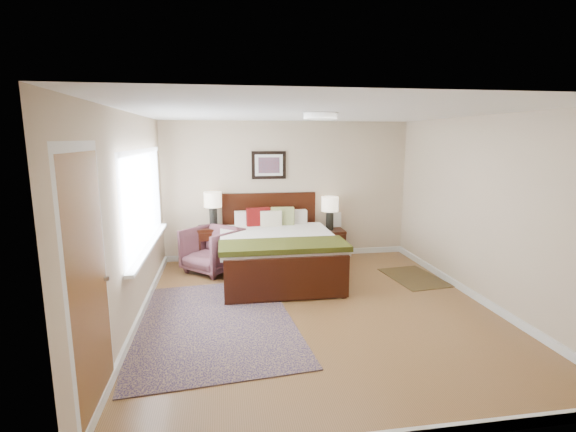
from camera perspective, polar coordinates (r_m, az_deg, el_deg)
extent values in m
plane|color=brown|center=(5.61, 4.06, -12.51)|extent=(5.00, 5.00, 0.00)
cube|color=#C0AB8B|center=(7.67, -0.03, 3.50)|extent=(4.50, 0.04, 2.50)
cube|color=#C0AB8B|center=(2.94, 15.53, -8.61)|extent=(4.50, 0.04, 2.50)
cube|color=#C0AB8B|center=(5.22, -20.59, -0.56)|extent=(0.04, 5.00, 2.50)
cube|color=#C0AB8B|center=(6.16, 25.08, 0.74)|extent=(0.04, 5.00, 2.50)
cube|color=white|center=(5.17, 4.43, 13.92)|extent=(4.50, 5.00, 0.02)
cube|color=silver|center=(5.87, -19.16, 2.19)|extent=(0.02, 2.72, 1.32)
cube|color=silver|center=(5.87, -19.01, 2.20)|extent=(0.01, 2.60, 1.20)
cube|color=silver|center=(5.98, -18.32, -3.77)|extent=(0.10, 2.72, 0.04)
cube|color=silver|center=(3.61, -25.66, -8.38)|extent=(0.01, 1.00, 2.18)
cube|color=brown|center=(3.62, -25.45, -8.99)|extent=(0.01, 0.90, 2.10)
cylinder|color=#999999|center=(3.97, -23.52, -7.88)|extent=(0.04, 0.04, 0.04)
cylinder|color=white|center=(5.17, 4.43, 13.47)|extent=(0.40, 0.40, 0.07)
cylinder|color=beige|center=(5.17, 4.43, 13.86)|extent=(0.44, 0.44, 0.01)
cube|color=#331007|center=(7.69, -2.56, -1.25)|extent=(1.71, 0.06, 1.20)
cube|color=#331007|center=(5.70, -0.04, -8.64)|extent=(1.71, 0.06, 0.60)
cube|color=#331007|center=(6.66, -8.50, -5.70)|extent=(0.06, 2.15, 0.19)
cube|color=#331007|center=(6.86, 5.30, -5.13)|extent=(0.06, 2.15, 0.19)
cube|color=silver|center=(6.68, -1.50, -4.30)|extent=(1.61, 2.13, 0.24)
cube|color=silver|center=(6.54, -1.39, -3.17)|extent=(1.79, 1.90, 0.11)
cube|color=#3D4213|center=(5.93, -0.59, -4.08)|extent=(1.83, 0.70, 0.07)
cube|color=silver|center=(7.39, -5.25, -0.42)|extent=(0.53, 0.18, 0.28)
cube|color=silver|center=(7.47, 0.49, -0.25)|extent=(0.53, 0.18, 0.28)
cube|color=#570A09|center=(7.27, -4.09, -0.23)|extent=(0.42, 0.17, 0.34)
cube|color=#848B50|center=(7.32, -0.76, -0.13)|extent=(0.41, 0.16, 0.34)
cube|color=beige|center=(7.22, -2.35, -0.47)|extent=(0.37, 0.13, 0.30)
cube|color=black|center=(7.56, -2.64, 6.96)|extent=(0.62, 0.03, 0.50)
cube|color=silver|center=(7.54, -2.63, 6.95)|extent=(0.50, 0.01, 0.38)
cube|color=#A52D23|center=(7.53, -2.62, 6.95)|extent=(0.38, 0.01, 0.28)
cube|color=#331007|center=(7.46, -10.12, -1.65)|extent=(0.56, 0.50, 0.05)
cube|color=#331007|center=(7.33, -12.01, -4.58)|extent=(0.05, 0.05, 0.62)
cube|color=#331007|center=(7.32, -8.13, -4.47)|extent=(0.05, 0.05, 0.62)
cube|color=#331007|center=(7.76, -11.85, -3.73)|extent=(0.05, 0.05, 0.62)
cube|color=#331007|center=(7.74, -8.18, -3.63)|extent=(0.05, 0.05, 0.62)
cube|color=#331007|center=(7.25, -10.13, -2.82)|extent=(0.50, 0.03, 0.14)
cube|color=#331007|center=(7.73, 5.69, -2.09)|extent=(0.54, 0.40, 0.05)
cube|color=#331007|center=(7.57, 4.23, -4.38)|extent=(0.05, 0.05, 0.49)
cube|color=#331007|center=(7.69, 7.70, -4.21)|extent=(0.05, 0.05, 0.49)
cube|color=#331007|center=(7.90, 3.66, -3.75)|extent=(0.05, 0.05, 0.49)
cube|color=#331007|center=(8.01, 7.00, -3.60)|extent=(0.05, 0.05, 0.49)
cube|color=#331007|center=(7.58, 6.03, -3.13)|extent=(0.48, 0.03, 0.14)
cube|color=#331007|center=(7.82, 5.64, -4.71)|extent=(0.48, 0.34, 0.03)
cube|color=black|center=(7.81, 5.64, -4.50)|extent=(0.20, 0.25, 0.03)
cube|color=black|center=(7.80, 5.65, -4.25)|extent=(0.20, 0.25, 0.03)
cube|color=black|center=(7.79, 5.65, -4.01)|extent=(0.20, 0.25, 0.03)
cube|color=black|center=(7.78, 5.66, -3.76)|extent=(0.20, 0.25, 0.03)
cube|color=black|center=(7.77, 5.66, -3.51)|extent=(0.20, 0.25, 0.03)
cube|color=black|center=(7.77, 5.67, -3.26)|extent=(0.20, 0.25, 0.03)
cylinder|color=black|center=(7.42, -10.17, -0.22)|extent=(0.14, 0.14, 0.32)
cylinder|color=black|center=(7.39, -10.22, 1.15)|extent=(0.02, 0.02, 0.06)
cylinder|color=#F7E1BC|center=(7.37, -10.25, 2.22)|extent=(0.31, 0.31, 0.26)
cylinder|color=black|center=(7.69, 5.71, -0.70)|extent=(0.14, 0.14, 0.32)
cylinder|color=black|center=(7.66, 5.74, 0.62)|extent=(0.02, 0.02, 0.06)
cylinder|color=#F7E1BC|center=(7.63, 5.76, 1.65)|extent=(0.31, 0.31, 0.26)
imported|color=brown|center=(7.05, -10.31, -4.59)|extent=(1.14, 1.14, 0.75)
cube|color=#0F0B39|center=(5.28, -10.25, -14.09)|extent=(2.14, 2.84, 0.01)
cube|color=black|center=(7.03, 16.85, -8.05)|extent=(0.85, 1.17, 0.01)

